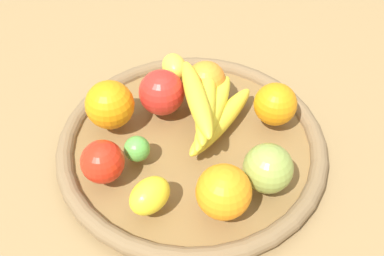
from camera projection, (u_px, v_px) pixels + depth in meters
ground_plane at (192, 150)px, 0.76m from camera, size 2.40×2.40×0.00m
basket at (192, 144)px, 0.75m from camera, size 0.46×0.46×0.04m
lemon_0 at (150, 196)px, 0.62m from camera, size 0.07×0.08×0.05m
banana_bunch at (209, 108)px, 0.73m from camera, size 0.15×0.19×0.08m
apple_0 at (162, 92)px, 0.75m from camera, size 0.11×0.11×0.08m
apple_1 at (268, 168)px, 0.64m from camera, size 0.11×0.11×0.07m
orange_3 at (109, 106)px, 0.73m from camera, size 0.12×0.12×0.08m
orange_0 at (275, 104)px, 0.74m from camera, size 0.10×0.10×0.07m
orange_1 at (204, 80)px, 0.78m from camera, size 0.08×0.08×0.07m
apple_2 at (103, 162)px, 0.65m from camera, size 0.09×0.09×0.07m
lime_0 at (137, 149)px, 0.69m from camera, size 0.06×0.06×0.04m
orange_2 at (224, 192)px, 0.61m from camera, size 0.11×0.11×0.08m
lemon_1 at (174, 67)px, 0.83m from camera, size 0.07×0.08×0.05m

